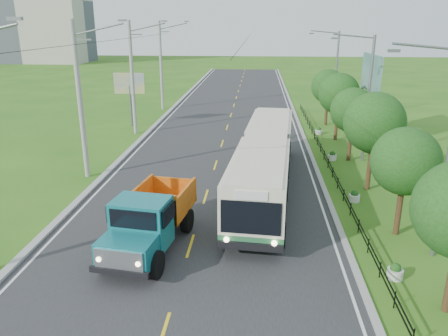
# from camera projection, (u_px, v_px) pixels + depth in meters

# --- Properties ---
(ground) EXTENTS (240.00, 240.00, 0.00)m
(ground) POSITION_uv_depth(u_px,v_px,m) (190.00, 246.00, 20.09)
(ground) COLOR #2B6117
(ground) RESTS_ON ground
(road) EXTENTS (14.00, 120.00, 0.02)m
(road) POSITION_uv_depth(u_px,v_px,m) (224.00, 138.00, 39.00)
(road) COLOR #28282B
(road) RESTS_ON ground
(curb_left) EXTENTS (0.40, 120.00, 0.15)m
(curb_left) POSITION_uv_depth(u_px,v_px,m) (145.00, 135.00, 39.51)
(curb_left) COLOR #9E9E99
(curb_left) RESTS_ON ground
(curb_right) EXTENTS (0.30, 120.00, 0.10)m
(curb_right) POSITION_uv_depth(u_px,v_px,m) (305.00, 139.00, 38.47)
(curb_right) COLOR #9E9E99
(curb_right) RESTS_ON ground
(edge_line_left) EXTENTS (0.12, 120.00, 0.00)m
(edge_line_left) POSITION_uv_depth(u_px,v_px,m) (151.00, 136.00, 39.49)
(edge_line_left) COLOR silver
(edge_line_left) RESTS_ON road
(edge_line_right) EXTENTS (0.12, 120.00, 0.00)m
(edge_line_right) POSITION_uv_depth(u_px,v_px,m) (299.00, 139.00, 38.51)
(edge_line_right) COLOR silver
(edge_line_right) RESTS_ON road
(centre_dash) EXTENTS (0.12, 2.20, 0.00)m
(centre_dash) POSITION_uv_depth(u_px,v_px,m) (190.00, 246.00, 20.09)
(centre_dash) COLOR yellow
(centre_dash) RESTS_ON road
(railing_right) EXTENTS (0.04, 40.00, 0.60)m
(railing_right) POSITION_uv_depth(u_px,v_px,m) (324.00, 156.00, 32.65)
(railing_right) COLOR black
(railing_right) RESTS_ON ground
(pole_near) EXTENTS (3.51, 0.32, 10.00)m
(pole_near) POSITION_uv_depth(u_px,v_px,m) (81.00, 100.00, 27.60)
(pole_near) COLOR gray
(pole_near) RESTS_ON ground
(pole_mid) EXTENTS (3.51, 0.32, 10.00)m
(pole_mid) POSITION_uv_depth(u_px,v_px,m) (133.00, 78.00, 38.94)
(pole_mid) COLOR gray
(pole_mid) RESTS_ON ground
(pole_far) EXTENTS (3.51, 0.32, 10.00)m
(pole_far) POSITION_uv_depth(u_px,v_px,m) (161.00, 65.00, 50.29)
(pole_far) COLOR gray
(pole_far) RESTS_ON ground
(tree_second) EXTENTS (3.18, 3.26, 5.30)m
(tree_second) POSITION_uv_depth(u_px,v_px,m) (405.00, 164.00, 20.28)
(tree_second) COLOR #382314
(tree_second) RESTS_ON ground
(tree_third) EXTENTS (3.60, 3.62, 6.00)m
(tree_third) POSITION_uv_depth(u_px,v_px,m) (374.00, 126.00, 25.81)
(tree_third) COLOR #382314
(tree_third) RESTS_ON ground
(tree_fourth) EXTENTS (3.24, 3.31, 5.40)m
(tree_fourth) POSITION_uv_depth(u_px,v_px,m) (353.00, 112.00, 31.61)
(tree_fourth) COLOR #382314
(tree_fourth) RESTS_ON ground
(tree_fifth) EXTENTS (3.48, 3.52, 5.80)m
(tree_fifth) POSITION_uv_depth(u_px,v_px,m) (339.00, 96.00, 37.20)
(tree_fifth) COLOR #382314
(tree_fifth) RESTS_ON ground
(tree_back) EXTENTS (3.30, 3.36, 5.50)m
(tree_back) POSITION_uv_depth(u_px,v_px,m) (328.00, 88.00, 42.94)
(tree_back) COLOR #382314
(tree_back) RESTS_ON ground
(streetlight_near) EXTENTS (3.02, 0.20, 9.07)m
(streetlight_near) POSITION_uv_depth(u_px,v_px,m) (446.00, 149.00, 17.76)
(streetlight_near) COLOR slate
(streetlight_near) RESTS_ON ground
(streetlight_mid) EXTENTS (3.02, 0.20, 9.07)m
(streetlight_mid) POSITION_uv_depth(u_px,v_px,m) (366.00, 95.00, 31.00)
(streetlight_mid) COLOR slate
(streetlight_mid) RESTS_ON ground
(streetlight_far) EXTENTS (3.02, 0.20, 9.07)m
(streetlight_far) POSITION_uv_depth(u_px,v_px,m) (335.00, 73.00, 44.24)
(streetlight_far) COLOR slate
(streetlight_far) RESTS_ON ground
(planter_front) EXTENTS (0.64, 0.64, 0.67)m
(planter_front) POSITION_uv_depth(u_px,v_px,m) (395.00, 272.00, 17.48)
(planter_front) COLOR silver
(planter_front) RESTS_ON ground
(planter_near) EXTENTS (0.64, 0.64, 0.67)m
(planter_near) POSITION_uv_depth(u_px,v_px,m) (354.00, 197.00, 25.05)
(planter_near) COLOR silver
(planter_near) RESTS_ON ground
(planter_mid) EXTENTS (0.64, 0.64, 0.67)m
(planter_mid) POSITION_uv_depth(u_px,v_px,m) (332.00, 156.00, 32.61)
(planter_mid) COLOR silver
(planter_mid) RESTS_ON ground
(planter_far) EXTENTS (0.64, 0.64, 0.67)m
(planter_far) POSITION_uv_depth(u_px,v_px,m) (319.00, 131.00, 40.18)
(planter_far) COLOR silver
(planter_far) RESTS_ON ground
(billboard_left) EXTENTS (3.00, 0.20, 5.20)m
(billboard_left) POSITION_uv_depth(u_px,v_px,m) (130.00, 87.00, 42.26)
(billboard_left) COLOR slate
(billboard_left) RESTS_ON ground
(billboard_right) EXTENTS (0.24, 6.00, 7.30)m
(billboard_right) POSITION_uv_depth(u_px,v_px,m) (371.00, 78.00, 36.41)
(billboard_right) COLOR slate
(billboard_right) RESTS_ON ground
(apartment_near) EXTENTS (28.00, 14.00, 30.00)m
(apartment_near) POSITION_uv_depth(u_px,v_px,m) (28.00, 1.00, 109.21)
(apartment_near) COLOR #B7B2A3
(apartment_near) RESTS_ON ground
(bus) EXTENTS (4.23, 17.65, 3.37)m
(bus) POSITION_uv_depth(u_px,v_px,m) (265.00, 158.00, 26.23)
(bus) COLOR #29683B
(bus) RESTS_ON ground
(dump_truck) EXTENTS (3.35, 6.78, 2.73)m
(dump_truck) POSITION_uv_depth(u_px,v_px,m) (150.00, 217.00, 19.45)
(dump_truck) COLOR #136D74
(dump_truck) RESTS_ON ground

